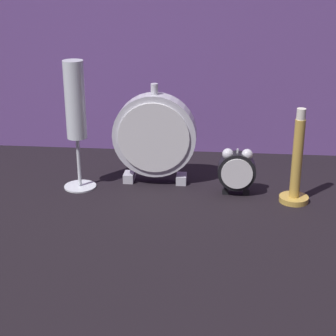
% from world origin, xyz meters
% --- Properties ---
extents(ground_plane, '(4.00, 4.00, 0.00)m').
position_xyz_m(ground_plane, '(0.00, 0.00, 0.00)').
color(ground_plane, black).
extents(fabric_backdrop_drape, '(1.21, 0.01, 0.64)m').
position_xyz_m(fabric_backdrop_drape, '(0.00, 0.33, 0.32)').
color(fabric_backdrop_drape, '#6B478E').
rests_on(fabric_backdrop_drape, ground_plane).
extents(alarm_clock_twin_bell, '(0.07, 0.03, 0.09)m').
position_xyz_m(alarm_clock_twin_bell, '(0.13, 0.08, 0.05)').
color(alarm_clock_twin_bell, black).
rests_on(alarm_clock_twin_bell, ground_plane).
extents(mantel_clock_silver, '(0.16, 0.04, 0.20)m').
position_xyz_m(mantel_clock_silver, '(-0.03, 0.13, 0.10)').
color(mantel_clock_silver, silver).
rests_on(mantel_clock_silver, ground_plane).
extents(champagne_flute, '(0.06, 0.06, 0.25)m').
position_xyz_m(champagne_flute, '(-0.17, 0.09, 0.15)').
color(champagne_flute, silver).
rests_on(champagne_flute, ground_plane).
extents(brass_candlestick, '(0.05, 0.05, 0.18)m').
position_xyz_m(brass_candlestick, '(0.24, 0.06, 0.06)').
color(brass_candlestick, gold).
rests_on(brass_candlestick, ground_plane).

